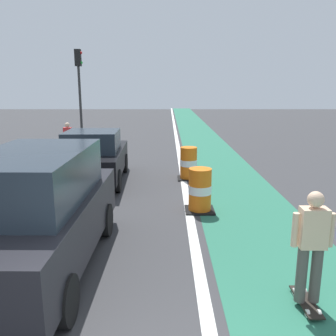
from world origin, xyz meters
TOP-DOWN VIEW (x-y plane):
  - bike_lane_strip at (2.40, 12.00)m, footprint 2.50×80.00m
  - lane_divider_stripe at (0.90, 12.00)m, footprint 0.20×80.00m
  - skateboarder_on_lane at (2.33, 2.20)m, footprint 0.57×0.80m
  - parked_suv_nearest at (-1.79, 3.24)m, footprint 1.96×4.62m
  - parked_sedan_second at (-2.03, 9.02)m, footprint 2.04×4.16m
  - traffic_barrel_front at (1.17, 6.18)m, footprint 0.73×0.73m
  - traffic_barrel_mid at (1.07, 9.38)m, footprint 0.73×0.73m
  - traffic_light_corner at (-4.59, 18.11)m, footprint 0.41×0.32m
  - pedestrian_crossing at (-3.85, 12.57)m, footprint 0.34×0.20m

SIDE VIEW (x-z plane):
  - bike_lane_strip at x=2.40m, z-range 0.00..0.01m
  - lane_divider_stripe at x=0.90m, z-range 0.00..0.01m
  - traffic_barrel_front at x=1.17m, z-range -0.01..1.08m
  - traffic_barrel_mid at x=1.07m, z-range -0.01..1.08m
  - parked_sedan_second at x=-2.03m, z-range -0.02..1.68m
  - pedestrian_crossing at x=-3.85m, z-range 0.06..1.67m
  - skateboarder_on_lane at x=2.33m, z-range 0.07..1.76m
  - parked_suv_nearest at x=-1.79m, z-range 0.02..2.06m
  - traffic_light_corner at x=-4.59m, z-range 0.95..6.05m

